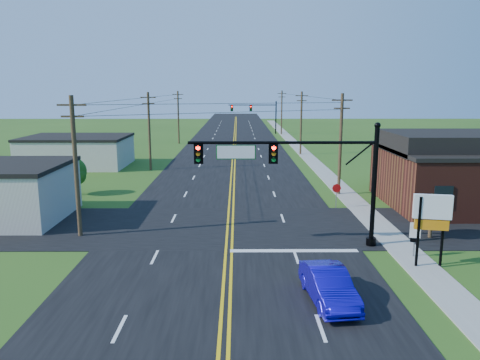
{
  "coord_description": "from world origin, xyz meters",
  "views": [
    {
      "loc": [
        0.69,
        -19.08,
        9.39
      ],
      "look_at": [
        0.85,
        10.0,
        3.69
      ],
      "focal_mm": 35.0,
      "sensor_mm": 36.0,
      "label": 1
    }
  ],
  "objects_px": {
    "signal_mast_far": "(255,112)",
    "blue_car": "(328,286)",
    "signal_mast_main": "(299,169)",
    "stop_sign": "(337,191)",
    "route_sign": "(415,234)"
  },
  "relations": [
    {
      "from": "signal_mast_main",
      "to": "stop_sign",
      "type": "relative_size",
      "value": 5.61
    },
    {
      "from": "signal_mast_far",
      "to": "stop_sign",
      "type": "bearing_deg",
      "value": -86.29
    },
    {
      "from": "signal_mast_far",
      "to": "route_sign",
      "type": "height_order",
      "value": "signal_mast_far"
    },
    {
      "from": "blue_car",
      "to": "stop_sign",
      "type": "relative_size",
      "value": 2.31
    },
    {
      "from": "signal_mast_far",
      "to": "blue_car",
      "type": "distance_m",
      "value": 79.73
    },
    {
      "from": "signal_mast_main",
      "to": "route_sign",
      "type": "relative_size",
      "value": 4.78
    },
    {
      "from": "blue_car",
      "to": "route_sign",
      "type": "height_order",
      "value": "route_sign"
    },
    {
      "from": "blue_car",
      "to": "stop_sign",
      "type": "xyz_separation_m",
      "value": [
        3.8,
        16.62,
        0.68
      ]
    },
    {
      "from": "signal_mast_main",
      "to": "blue_car",
      "type": "bearing_deg",
      "value": -87.04
    },
    {
      "from": "blue_car",
      "to": "stop_sign",
      "type": "bearing_deg",
      "value": 70.73
    },
    {
      "from": "signal_mast_far",
      "to": "blue_car",
      "type": "relative_size",
      "value": 2.36
    },
    {
      "from": "blue_car",
      "to": "route_sign",
      "type": "bearing_deg",
      "value": 37.16
    },
    {
      "from": "blue_car",
      "to": "signal_mast_main",
      "type": "bearing_deg",
      "value": 86.55
    },
    {
      "from": "route_sign",
      "to": "stop_sign",
      "type": "height_order",
      "value": "route_sign"
    },
    {
      "from": "blue_car",
      "to": "route_sign",
      "type": "relative_size",
      "value": 1.97
    }
  ]
}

